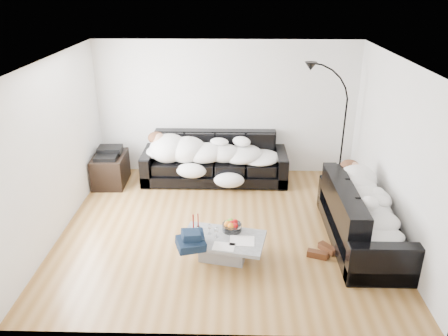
{
  "coord_description": "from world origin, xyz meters",
  "views": [
    {
      "loc": [
        0.16,
        -5.93,
        3.63
      ],
      "look_at": [
        0.0,
        0.3,
        0.9
      ],
      "focal_mm": 35.0,
      "sensor_mm": 36.0,
      "label": 1
    }
  ],
  "objects_px": {
    "shoes": "(322,251)",
    "stereo": "(109,152)",
    "candle_right": "(198,221)",
    "sofa_right": "(364,215)",
    "wine_glass_a": "(209,229)",
    "av_cabinet": "(111,169)",
    "floor_lamp": "(343,133)",
    "candle_left": "(193,223)",
    "sleeper_right": "(366,203)",
    "sleeper_back": "(214,150)",
    "coffee_table": "(223,248)",
    "wine_glass_b": "(199,232)",
    "sofa_back": "(215,159)",
    "fruit_bowl": "(232,225)",
    "wine_glass_c": "(217,232)"
  },
  "relations": [
    {
      "from": "sleeper_back",
      "to": "sleeper_right",
      "type": "distance_m",
      "value": 3.07
    },
    {
      "from": "av_cabinet",
      "to": "sleeper_right",
      "type": "bearing_deg",
      "value": -25.85
    },
    {
      "from": "wine_glass_c",
      "to": "stereo",
      "type": "distance_m",
      "value": 3.19
    },
    {
      "from": "sleeper_back",
      "to": "stereo",
      "type": "bearing_deg",
      "value": -175.97
    },
    {
      "from": "floor_lamp",
      "to": "av_cabinet",
      "type": "bearing_deg",
      "value": -171.49
    },
    {
      "from": "sofa_back",
      "to": "shoes",
      "type": "distance_m",
      "value": 2.99
    },
    {
      "from": "sofa_back",
      "to": "av_cabinet",
      "type": "xyz_separation_m",
      "value": [
        -1.97,
        -0.19,
        -0.16
      ]
    },
    {
      "from": "coffee_table",
      "to": "wine_glass_b",
      "type": "bearing_deg",
      "value": 175.29
    },
    {
      "from": "fruit_bowl",
      "to": "shoes",
      "type": "bearing_deg",
      "value": -3.61
    },
    {
      "from": "coffee_table",
      "to": "shoes",
      "type": "relative_size",
      "value": 2.36
    },
    {
      "from": "wine_glass_b",
      "to": "floor_lamp",
      "type": "relative_size",
      "value": 0.07
    },
    {
      "from": "coffee_table",
      "to": "floor_lamp",
      "type": "relative_size",
      "value": 0.56
    },
    {
      "from": "sleeper_right",
      "to": "wine_glass_a",
      "type": "distance_m",
      "value": 2.29
    },
    {
      "from": "shoes",
      "to": "stereo",
      "type": "relative_size",
      "value": 1.09
    },
    {
      "from": "wine_glass_a",
      "to": "floor_lamp",
      "type": "height_order",
      "value": "floor_lamp"
    },
    {
      "from": "sofa_right",
      "to": "coffee_table",
      "type": "xyz_separation_m",
      "value": [
        -2.05,
        -0.48,
        -0.28
      ]
    },
    {
      "from": "sleeper_back",
      "to": "coffee_table",
      "type": "distance_m",
      "value": 2.58
    },
    {
      "from": "sofa_right",
      "to": "sleeper_back",
      "type": "height_order",
      "value": "sofa_right"
    },
    {
      "from": "candle_right",
      "to": "av_cabinet",
      "type": "distance_m",
      "value": 2.82
    },
    {
      "from": "sofa_back",
      "to": "candle_right",
      "type": "relative_size",
      "value": 12.23
    },
    {
      "from": "candle_right",
      "to": "sofa_right",
      "type": "bearing_deg",
      "value": 5.28
    },
    {
      "from": "sofa_back",
      "to": "wine_glass_a",
      "type": "xyz_separation_m",
      "value": [
        0.04,
        -2.48,
        -0.04
      ]
    },
    {
      "from": "sofa_back",
      "to": "av_cabinet",
      "type": "height_order",
      "value": "sofa_back"
    },
    {
      "from": "coffee_table",
      "to": "sofa_back",
      "type": "bearing_deg",
      "value": 95.07
    },
    {
      "from": "av_cabinet",
      "to": "sofa_back",
      "type": "bearing_deg",
      "value": 3.75
    },
    {
      "from": "sofa_back",
      "to": "wine_glass_c",
      "type": "height_order",
      "value": "sofa_back"
    },
    {
      "from": "wine_glass_c",
      "to": "av_cabinet",
      "type": "relative_size",
      "value": 0.18
    },
    {
      "from": "sleeper_back",
      "to": "candle_left",
      "type": "bearing_deg",
      "value": -94.76
    },
    {
      "from": "wine_glass_a",
      "to": "av_cabinet",
      "type": "xyz_separation_m",
      "value": [
        -2.01,
        2.29,
        -0.12
      ]
    },
    {
      "from": "wine_glass_b",
      "to": "sleeper_right",
      "type": "bearing_deg",
      "value": 10.83
    },
    {
      "from": "sleeper_back",
      "to": "sleeper_right",
      "type": "bearing_deg",
      "value": -41.87
    },
    {
      "from": "shoes",
      "to": "wine_glass_b",
      "type": "bearing_deg",
      "value": -146.75
    },
    {
      "from": "sofa_right",
      "to": "coffee_table",
      "type": "bearing_deg",
      "value": 103.2
    },
    {
      "from": "sleeper_back",
      "to": "shoes",
      "type": "bearing_deg",
      "value": -55.84
    },
    {
      "from": "sofa_right",
      "to": "fruit_bowl",
      "type": "xyz_separation_m",
      "value": [
        -1.93,
        -0.29,
        -0.03
      ]
    },
    {
      "from": "sofa_back",
      "to": "candle_left",
      "type": "distance_m",
      "value": 2.4
    },
    {
      "from": "coffee_table",
      "to": "wine_glass_a",
      "type": "height_order",
      "value": "wine_glass_a"
    },
    {
      "from": "sleeper_right",
      "to": "av_cabinet",
      "type": "distance_m",
      "value": 4.68
    },
    {
      "from": "floor_lamp",
      "to": "candle_left",
      "type": "bearing_deg",
      "value": -130.94
    },
    {
      "from": "wine_glass_b",
      "to": "fruit_bowl",
      "type": "bearing_deg",
      "value": 20.5
    },
    {
      "from": "sofa_right",
      "to": "fruit_bowl",
      "type": "height_order",
      "value": "sofa_right"
    },
    {
      "from": "sofa_back",
      "to": "wine_glass_c",
      "type": "bearing_deg",
      "value": -86.88
    },
    {
      "from": "sofa_back",
      "to": "sofa_right",
      "type": "bearing_deg",
      "value": -42.55
    },
    {
      "from": "sofa_right",
      "to": "sleeper_back",
      "type": "distance_m",
      "value": 3.07
    },
    {
      "from": "sleeper_back",
      "to": "wine_glass_a",
      "type": "bearing_deg",
      "value": -89.12
    },
    {
      "from": "fruit_bowl",
      "to": "stereo",
      "type": "height_order",
      "value": "stereo"
    },
    {
      "from": "sleeper_back",
      "to": "av_cabinet",
      "type": "relative_size",
      "value": 2.78
    },
    {
      "from": "sofa_back",
      "to": "coffee_table",
      "type": "relative_size",
      "value": 2.42
    },
    {
      "from": "candle_left",
      "to": "av_cabinet",
      "type": "xyz_separation_m",
      "value": [
        -1.78,
        2.21,
        -0.17
      ]
    },
    {
      "from": "stereo",
      "to": "floor_lamp",
      "type": "xyz_separation_m",
      "value": [
        4.35,
        0.13,
        0.37
      ]
    }
  ]
}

